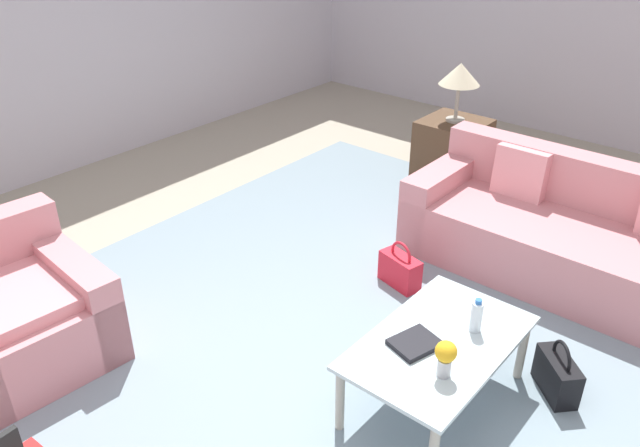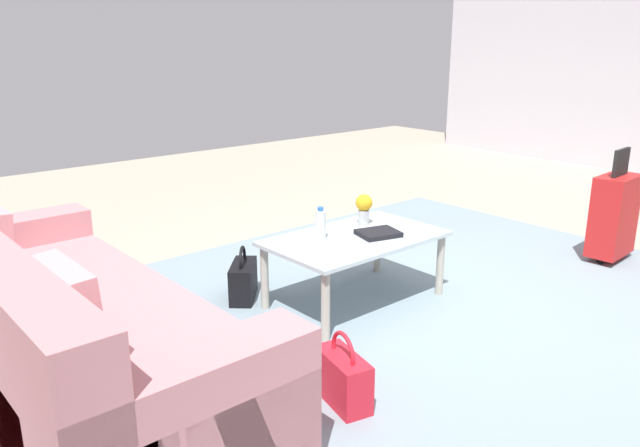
% 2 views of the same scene
% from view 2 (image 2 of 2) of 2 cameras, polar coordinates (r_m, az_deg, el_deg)
% --- Properties ---
extents(ground_plane, '(12.00, 12.00, 0.00)m').
position_cam_2_polar(ground_plane, '(4.00, 12.37, -7.63)').
color(ground_plane, '#A89E89').
extents(area_rug, '(5.20, 4.40, 0.01)m').
position_cam_2_polar(area_rug, '(3.46, 8.96, -11.38)').
color(area_rug, gray).
rests_on(area_rug, ground).
extents(couch, '(0.94, 2.38, 0.83)m').
position_cam_2_polar(couch, '(3.13, -22.86, -9.75)').
color(couch, '#C67F84').
rests_on(couch, ground).
extents(coffee_table, '(1.09, 0.66, 0.44)m').
position_cam_2_polar(coffee_table, '(3.88, 3.25, -1.95)').
color(coffee_table, silver).
rests_on(coffee_table, ground).
extents(water_bottle, '(0.06, 0.06, 0.20)m').
position_cam_2_polar(water_bottle, '(3.78, 0.05, -0.09)').
color(water_bottle, silver).
rests_on(water_bottle, coffee_table).
extents(coffee_table_book, '(0.29, 0.26, 0.03)m').
position_cam_2_polar(coffee_table_book, '(3.89, 5.35, -0.89)').
color(coffee_table_book, black).
rests_on(coffee_table_book, coffee_table).
extents(flower_vase, '(0.11, 0.11, 0.21)m').
position_cam_2_polar(flower_vase, '(4.08, 4.04, 1.56)').
color(flower_vase, '#B2B7BC').
rests_on(flower_vase, coffee_table).
extents(suitcase_red, '(0.41, 0.24, 0.85)m').
position_cam_2_polar(suitcase_red, '(5.12, 25.28, 0.76)').
color(suitcase_red, red).
rests_on(suitcase_red, ground).
extents(handbag_red, '(0.21, 0.34, 0.36)m').
position_cam_2_polar(handbag_red, '(2.93, 2.09, -13.92)').
color(handbag_red, red).
rests_on(handbag_red, ground).
extents(handbag_black, '(0.32, 0.33, 0.36)m').
position_cam_2_polar(handbag_black, '(4.03, -7.04, -5.16)').
color(handbag_black, black).
rests_on(handbag_black, ground).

